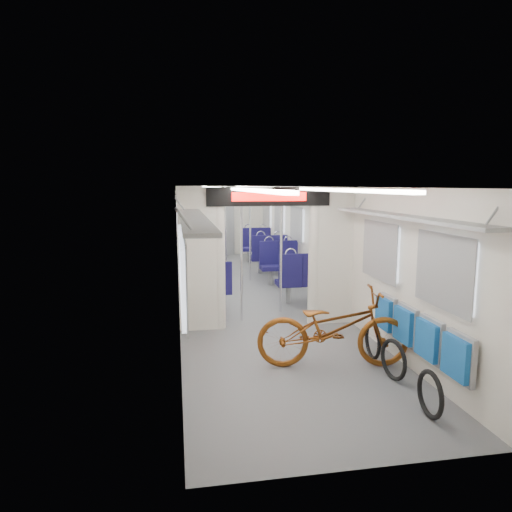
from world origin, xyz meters
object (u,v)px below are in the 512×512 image
(seat_bay_near_right, at_px, (289,267))
(stanchion_near_left, at_px, (241,255))
(bike_hoop_a, at_px, (430,397))
(stanchion_far_right, at_px, (250,234))
(seat_bay_far_right, at_px, (262,247))
(stanchion_near_right, at_px, (281,251))
(bicycle, at_px, (333,328))
(stanchion_far_left, at_px, (226,235))
(bike_hoop_c, at_px, (373,342))
(seat_bay_far_left, at_px, (196,250))
(bike_hoop_b, at_px, (393,362))
(flip_bench, at_px, (417,332))
(seat_bay_near_left, at_px, (204,276))

(seat_bay_near_right, height_order, stanchion_near_left, stanchion_near_left)
(bike_hoop_a, xyz_separation_m, stanchion_far_right, (-0.71, 6.94, 0.93))
(seat_bay_far_right, distance_m, stanchion_near_right, 4.75)
(bicycle, height_order, stanchion_near_left, stanchion_near_left)
(stanchion_far_left, bearing_deg, stanchion_far_right, 7.84)
(bike_hoop_c, relative_size, stanchion_near_right, 0.23)
(seat_bay_far_left, xyz_separation_m, stanchion_near_left, (0.55, -5.25, 0.63))
(bike_hoop_b, bearing_deg, bike_hoop_c, 86.78)
(flip_bench, relative_size, seat_bay_near_left, 1.07)
(bicycle, distance_m, stanchion_far_right, 5.54)
(bicycle, bearing_deg, seat_bay_far_left, 19.86)
(flip_bench, distance_m, stanchion_near_right, 3.34)
(bicycle, height_order, seat_bay_far_left, seat_bay_far_left)
(bicycle, bearing_deg, seat_bay_near_right, 2.85)
(seat_bay_near_right, distance_m, stanchion_far_left, 1.89)
(seat_bay_near_left, bearing_deg, bike_hoop_c, -59.72)
(flip_bench, bearing_deg, bicycle, 148.80)
(bike_hoop_b, distance_m, seat_bay_near_left, 4.64)
(bike_hoop_a, relative_size, stanchion_far_right, 0.22)
(bike_hoop_b, xyz_separation_m, stanchion_near_left, (-1.45, 2.72, 0.92))
(seat_bay_near_left, xyz_separation_m, stanchion_near_right, (1.34, -1.02, 0.62))
(bike_hoop_b, bearing_deg, flip_bench, 0.11)
(seat_bay_far_right, height_order, stanchion_far_left, stanchion_far_left)
(bike_hoop_a, xyz_separation_m, seat_bay_near_right, (-0.07, 5.55, 0.33))
(bicycle, relative_size, stanchion_near_right, 0.85)
(seat_bay_near_right, relative_size, seat_bay_far_left, 1.13)
(seat_bay_far_left, bearing_deg, stanchion_near_left, -84.03)
(bike_hoop_a, distance_m, bike_hoop_c, 1.59)
(stanchion_near_right, distance_m, stanchion_far_right, 2.88)
(seat_bay_near_left, distance_m, stanchion_far_left, 1.98)
(seat_bay_far_left, relative_size, seat_bay_far_right, 0.85)
(stanchion_far_right, bearing_deg, bike_hoop_b, -82.72)
(bicycle, relative_size, seat_bay_near_left, 1.00)
(bike_hoop_a, height_order, stanchion_far_left, stanchion_far_left)
(bicycle, xyz_separation_m, seat_bay_far_right, (0.45, 7.30, 0.05))
(bicycle, height_order, seat_bay_near_right, seat_bay_near_right)
(seat_bay_near_right, relative_size, stanchion_far_right, 0.94)
(seat_bay_far_left, xyz_separation_m, stanchion_far_left, (0.63, -2.04, 0.63))
(bike_hoop_a, bearing_deg, flip_bench, 69.32)
(bike_hoop_b, height_order, stanchion_near_left, stanchion_near_left)
(seat_bay_near_left, distance_m, stanchion_near_right, 1.80)
(seat_bay_near_left, bearing_deg, stanchion_far_left, 70.48)
(seat_bay_near_right, xyz_separation_m, stanchion_far_right, (-0.64, 1.38, 0.59))
(bike_hoop_c, relative_size, stanchion_far_right, 0.23)
(flip_bench, relative_size, stanchion_far_left, 0.91)
(bicycle, relative_size, stanchion_far_right, 0.85)
(seat_bay_far_left, relative_size, stanchion_near_left, 0.83)
(bicycle, xyz_separation_m, flip_bench, (0.87, -0.52, 0.06))
(seat_bay_near_right, bearing_deg, stanchion_near_left, -124.58)
(seat_bay_near_right, distance_m, stanchion_near_right, 1.69)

